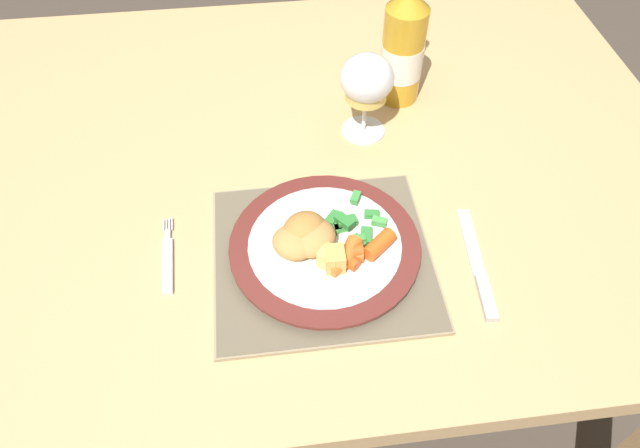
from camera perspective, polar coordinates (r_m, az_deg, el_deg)
The scene contains 12 objects.
ground_plane at distance 1.56m, azimuth -2.03°, elevation -13.13°, with size 6.00×6.00×0.00m, color #4C4238.
dining_table at distance 1.02m, azimuth -3.03°, elevation 3.78°, with size 1.34×0.97×0.74m.
placemat at distance 0.80m, azimuth 0.26°, elevation -3.29°, with size 0.31×0.28×0.01m.
dinner_plate at distance 0.80m, azimuth 0.48°, elevation -2.32°, with size 0.27×0.27×0.02m.
breaded_croquettes at distance 0.77m, azimuth -1.54°, elevation -1.22°, with size 0.11×0.10×0.04m.
green_beans_pile at distance 0.80m, azimuth 2.96°, elevation -0.03°, with size 0.11×0.10×0.02m.
glazed_carrots at distance 0.77m, azimuth 3.64°, elevation -2.88°, with size 0.10×0.07×0.02m.
fork at distance 0.83m, azimuth -14.98°, elevation -3.50°, with size 0.02×0.13×0.01m.
table_knife at distance 0.82m, azimuth 15.62°, elevation -4.57°, with size 0.03×0.19×0.01m.
wine_glass at distance 0.93m, azimuth 4.70°, elevation 13.96°, with size 0.09×0.09×0.15m.
bottle at distance 1.02m, azimuth 8.31°, elevation 17.13°, with size 0.07×0.07×0.28m.
roast_potatoes at distance 0.76m, azimuth 1.33°, elevation -3.55°, with size 0.04×0.04×0.03m.
Camera 1 is at (-0.03, -0.70, 1.39)m, focal length 32.00 mm.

